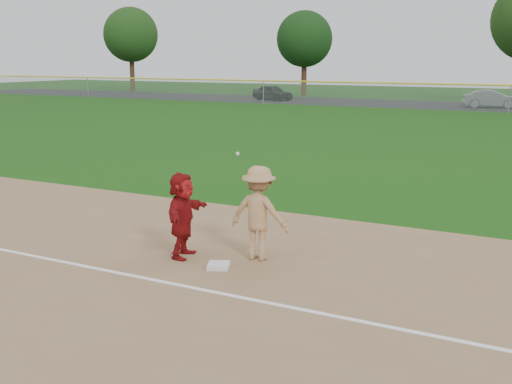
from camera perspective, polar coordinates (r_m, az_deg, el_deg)
The scene contains 10 objects.
ground at distance 11.93m, azimuth -3.45°, elevation -7.44°, with size 160.00×160.00×0.00m, color #16480D.
foul_line at distance 11.29m, azimuth -5.60°, elevation -8.48°, with size 60.00×0.10×0.01m, color white.
first_base at distance 12.27m, azimuth -3.35°, elevation -6.55°, with size 0.40×0.40×0.09m, color silver.
base_runner at distance 12.80m, azimuth -6.56°, elevation -2.04°, with size 1.59×0.51×1.72m, color maroon.
car_left at distance 61.12m, azimuth 1.48°, elevation 8.83°, with size 1.68×4.17×1.42m, color black.
car_mid at distance 55.00m, azimuth 20.17°, elevation 7.78°, with size 1.50×4.29×1.41m, color slate.
first_base_play at distance 12.56m, azimuth 0.26°, elevation -1.88°, with size 1.24×0.98×2.21m.
outfield_fence at distance 49.95m, azimuth 21.69°, elevation 8.76°, with size 110.00×0.12×110.00m.
tree_0 at distance 79.32m, azimuth -11.07°, elevation 13.55°, with size 6.40×6.40×9.81m.
tree_1 at distance 68.54m, azimuth 4.33°, elevation 13.40°, with size 5.80×5.80×8.75m.
Camera 1 is at (5.95, -9.56, 3.93)m, focal length 45.00 mm.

